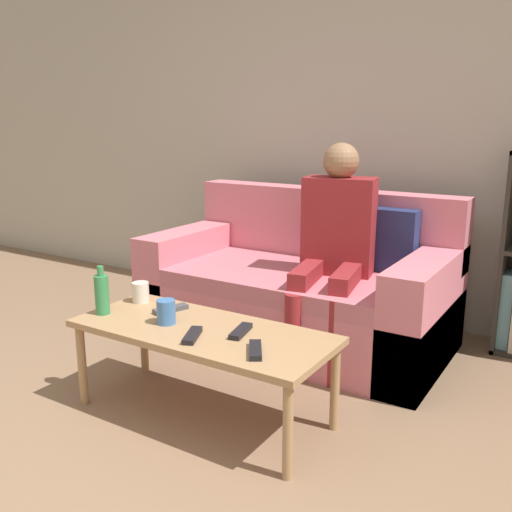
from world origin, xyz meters
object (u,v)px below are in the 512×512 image
object	(u,v)px
cup_far	(141,292)
tv_remote_1	(171,309)
coffee_table	(202,337)
tv_remote_3	(255,350)
bottle	(102,294)
couch	(300,292)
cup_near	(166,312)
tv_remote_2	(193,335)
person_adult	(335,235)
tv_remote_0	(241,331)

from	to	relation	value
cup_far	tv_remote_1	xyz separation A→B (m)	(0.22, -0.03, -0.04)
cup_far	tv_remote_1	bearing A→B (deg)	-8.29
coffee_table	tv_remote_1	bearing A→B (deg)	159.00
tv_remote_1	tv_remote_3	world-z (taller)	same
coffee_table	bottle	distance (m)	0.54
couch	cup_near	distance (m)	1.10
tv_remote_2	cup_far	bearing A→B (deg)	130.79
person_adult	tv_remote_1	size ratio (longest dim) A/B	6.71
tv_remote_0	cup_far	bearing A→B (deg)	158.97
person_adult	tv_remote_3	xyz separation A→B (m)	(0.15, -1.06, -0.26)
cup_near	tv_remote_3	size ratio (longest dim) A/B	0.65
cup_near	tv_remote_2	world-z (taller)	cup_near
cup_far	couch	bearing A→B (deg)	65.49
tv_remote_3	bottle	size ratio (longest dim) A/B	0.73
cup_near	cup_far	distance (m)	0.35
cup_far	tv_remote_2	xyz separation A→B (m)	(0.52, -0.24, -0.04)
cup_far	person_adult	bearing A→B (deg)	51.09
cup_near	tv_remote_2	size ratio (longest dim) A/B	0.62
bottle	tv_remote_3	bearing A→B (deg)	-0.54
coffee_table	tv_remote_2	distance (m)	0.13
person_adult	bottle	world-z (taller)	person_adult
cup_near	cup_far	world-z (taller)	cup_near
person_adult	bottle	bearing A→B (deg)	-134.30
cup_near	tv_remote_0	distance (m)	0.36
cup_near	cup_far	bearing A→B (deg)	151.65
cup_near	tv_remote_0	xyz separation A→B (m)	(0.35, 0.07, -0.04)
tv_remote_0	tv_remote_1	bearing A→B (deg)	158.99
coffee_table	tv_remote_3	world-z (taller)	tv_remote_3
tv_remote_0	tv_remote_1	world-z (taller)	same
cup_near	cup_far	size ratio (longest dim) A/B	1.09
tv_remote_3	coffee_table	bearing A→B (deg)	130.69
couch	coffee_table	world-z (taller)	couch
tv_remote_3	bottle	bearing A→B (deg)	146.71
coffee_table	bottle	xyz separation A→B (m)	(-0.51, -0.09, 0.14)
coffee_table	tv_remote_0	bearing A→B (deg)	11.69
tv_remote_0	tv_remote_2	size ratio (longest dim) A/B	1.01
bottle	coffee_table	bearing A→B (deg)	10.33
tv_remote_0	tv_remote_1	xyz separation A→B (m)	(-0.44, 0.06, 0.00)
couch	cup_near	xyz separation A→B (m)	(-0.11, -1.08, 0.18)
coffee_table	cup_far	distance (m)	0.51
tv_remote_0	bottle	size ratio (longest dim) A/B	0.77
tv_remote_3	bottle	distance (m)	0.85
coffee_table	tv_remote_2	bearing A→B (deg)	-71.68
couch	bottle	size ratio (longest dim) A/B	7.59
tv_remote_0	tv_remote_2	xyz separation A→B (m)	(-0.14, -0.15, 0.00)
person_adult	couch	bearing A→B (deg)	150.62
cup_near	tv_remote_1	size ratio (longest dim) A/B	0.62
cup_far	tv_remote_3	size ratio (longest dim) A/B	0.59
tv_remote_2	tv_remote_3	distance (m)	0.30
cup_far	tv_remote_2	size ratio (longest dim) A/B	0.58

